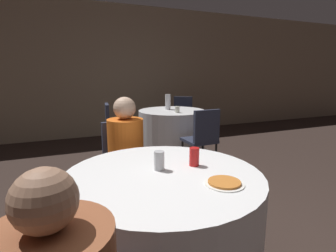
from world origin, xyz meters
name	(u,v)px	position (x,y,z in m)	size (l,w,h in m)	color
wall_back	(86,71)	(0.00, 4.49, 1.40)	(16.00, 0.06, 2.80)	gray
table_near	(163,229)	(0.00, 0.09, 0.38)	(1.23, 1.23, 0.76)	white
table_far	(172,132)	(1.16, 2.64, 0.38)	(1.11, 1.11, 0.76)	white
chair_near_north	(124,158)	(-0.01, 1.11, 0.54)	(0.40, 0.41, 0.90)	#2D3347
chair_far_south	(203,135)	(1.20, 1.67, 0.54)	(0.42, 0.42, 0.90)	#2D3347
chair_far_west	(113,126)	(0.20, 2.76, 0.54)	(0.45, 0.45, 0.90)	#2D3347
chair_far_northeast	(182,114)	(1.72, 3.42, 0.54)	(0.56, 0.56, 0.90)	#2D3347
person_orange_shirt	(128,158)	(-0.01, 0.95, 0.59)	(0.34, 0.51, 1.15)	#282828
pizza_plate_near	(224,183)	(0.26, -0.19, 0.76)	(0.22, 0.22, 0.02)	white
soda_can_red	(194,157)	(0.24, 0.14, 0.82)	(0.07, 0.07, 0.12)	red
soda_can_silver	(159,161)	(0.00, 0.15, 0.82)	(0.07, 0.07, 0.12)	silver
bottle_far	(168,102)	(1.14, 2.77, 0.88)	(0.09, 0.09, 0.26)	white
cup_far	(177,109)	(1.13, 2.37, 0.81)	(0.07, 0.07, 0.10)	silver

